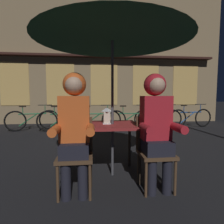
# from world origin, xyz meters

# --- Properties ---
(ground_plane) EXTENTS (60.00, 60.00, 0.00)m
(ground_plane) POSITION_xyz_m (0.00, 0.00, 0.00)
(ground_plane) COLOR black
(cafe_table) EXTENTS (0.72, 0.72, 0.74)m
(cafe_table) POSITION_xyz_m (0.00, 0.00, 0.64)
(cafe_table) COLOR maroon
(cafe_table) RESTS_ON ground_plane
(patio_umbrella) EXTENTS (2.10, 2.10, 2.31)m
(patio_umbrella) POSITION_xyz_m (0.00, 0.00, 2.06)
(patio_umbrella) COLOR #4C4C51
(patio_umbrella) RESTS_ON ground_plane
(lantern) EXTENTS (0.11, 0.11, 0.23)m
(lantern) POSITION_xyz_m (-0.08, 0.00, 0.86)
(lantern) COLOR white
(lantern) RESTS_ON cafe_table
(chair_left) EXTENTS (0.40, 0.40, 0.87)m
(chair_left) POSITION_xyz_m (-0.48, -0.37, 0.49)
(chair_left) COLOR #513823
(chair_left) RESTS_ON ground_plane
(chair_right) EXTENTS (0.40, 0.40, 0.87)m
(chair_right) POSITION_xyz_m (0.48, -0.37, 0.49)
(chair_right) COLOR #513823
(chair_right) RESTS_ON ground_plane
(person_left_hooded) EXTENTS (0.45, 0.56, 1.40)m
(person_left_hooded) POSITION_xyz_m (-0.48, -0.43, 0.85)
(person_left_hooded) COLOR black
(person_left_hooded) RESTS_ON ground_plane
(person_right_hooded) EXTENTS (0.45, 0.56, 1.40)m
(person_right_hooded) POSITION_xyz_m (0.48, -0.43, 0.85)
(person_right_hooded) COLOR black
(person_right_hooded) RESTS_ON ground_plane
(shopfront_building) EXTENTS (10.00, 0.93, 6.20)m
(shopfront_building) POSITION_xyz_m (0.22, 5.40, 3.09)
(shopfront_building) COLOR #937A56
(shopfront_building) RESTS_ON ground_plane
(bicycle_nearest) EXTENTS (1.64, 0.46, 0.84)m
(bicycle_nearest) POSITION_xyz_m (-2.22, 3.66, 0.35)
(bicycle_nearest) COLOR black
(bicycle_nearest) RESTS_ON ground_plane
(bicycle_second) EXTENTS (1.66, 0.35, 0.84)m
(bicycle_second) POSITION_xyz_m (-1.21, 3.51, 0.35)
(bicycle_second) COLOR black
(bicycle_second) RESTS_ON ground_plane
(bicycle_third) EXTENTS (1.68, 0.15, 0.84)m
(bicycle_third) POSITION_xyz_m (-0.16, 3.46, 0.35)
(bicycle_third) COLOR black
(bicycle_third) RESTS_ON ground_plane
(bicycle_fourth) EXTENTS (1.68, 0.10, 0.84)m
(bicycle_fourth) POSITION_xyz_m (1.01, 3.43, 0.35)
(bicycle_fourth) COLOR black
(bicycle_fourth) RESTS_ON ground_plane
(bicycle_fifth) EXTENTS (1.68, 0.14, 0.84)m
(bicycle_fifth) POSITION_xyz_m (1.99, 3.58, 0.35)
(bicycle_fifth) COLOR black
(bicycle_fifth) RESTS_ON ground_plane
(bicycle_furthest) EXTENTS (1.68, 0.23, 0.84)m
(bicycle_furthest) POSITION_xyz_m (3.23, 3.66, 0.35)
(bicycle_furthest) COLOR black
(bicycle_furthest) RESTS_ON ground_plane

